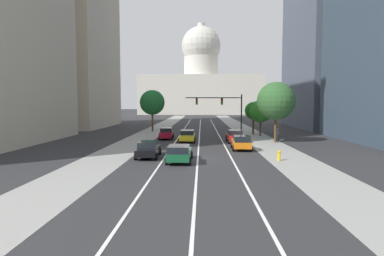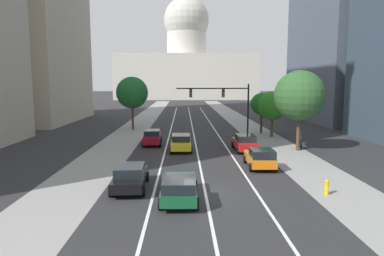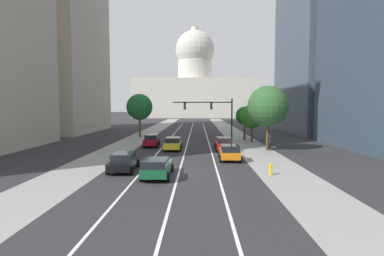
# 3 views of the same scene
# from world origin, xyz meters

# --- Properties ---
(ground_plane) EXTENTS (400.00, 400.00, 0.00)m
(ground_plane) POSITION_xyz_m (0.00, 40.00, 0.00)
(ground_plane) COLOR #2B2B2D
(sidewalk_left) EXTENTS (4.39, 130.00, 0.01)m
(sidewalk_left) POSITION_xyz_m (-8.25, 35.00, 0.01)
(sidewalk_left) COLOR gray
(sidewalk_left) RESTS_ON ground
(sidewalk_right) EXTENTS (4.39, 130.00, 0.01)m
(sidewalk_right) POSITION_xyz_m (8.25, 35.00, 0.01)
(sidewalk_right) COLOR gray
(sidewalk_right) RESTS_ON ground
(lane_stripe_left) EXTENTS (0.16, 90.00, 0.01)m
(lane_stripe_left) POSITION_xyz_m (-3.03, 25.00, 0.01)
(lane_stripe_left) COLOR white
(lane_stripe_left) RESTS_ON ground
(lane_stripe_center) EXTENTS (0.16, 90.00, 0.01)m
(lane_stripe_center) POSITION_xyz_m (0.00, 25.00, 0.01)
(lane_stripe_center) COLOR white
(lane_stripe_center) RESTS_ON ground
(lane_stripe_right) EXTENTS (0.16, 90.00, 0.01)m
(lane_stripe_right) POSITION_xyz_m (3.03, 25.00, 0.01)
(lane_stripe_right) COLOR white
(lane_stripe_right) RESTS_ON ground
(capitol_building) EXTENTS (54.14, 25.58, 41.03)m
(capitol_building) POSITION_xyz_m (0.00, 119.92, 13.41)
(capitol_building) COLOR beige
(capitol_building) RESTS_ON ground
(car_crimson) EXTENTS (2.06, 4.08, 1.56)m
(car_crimson) POSITION_xyz_m (-4.55, 15.92, 0.81)
(car_crimson) COLOR maroon
(car_crimson) RESTS_ON ground
(car_yellow) EXTENTS (2.08, 4.80, 1.49)m
(car_yellow) POSITION_xyz_m (-1.52, 13.06, 0.78)
(car_yellow) COLOR yellow
(car_yellow) RESTS_ON ground
(car_green) EXTENTS (2.11, 4.68, 1.50)m
(car_green) POSITION_xyz_m (-1.52, -1.36, 0.78)
(car_green) COLOR #14512D
(car_green) RESTS_ON ground
(car_black) EXTENTS (2.14, 4.59, 1.46)m
(car_black) POSITION_xyz_m (-4.54, 0.98, 0.77)
(car_black) COLOR black
(car_black) RESTS_ON ground
(car_red) EXTENTS (2.08, 4.51, 1.58)m
(car_red) POSITION_xyz_m (4.55, 12.42, 0.81)
(car_red) COLOR red
(car_red) RESTS_ON ground
(car_orange) EXTENTS (2.10, 4.06, 1.57)m
(car_orange) POSITION_xyz_m (4.54, 5.84, 0.81)
(car_orange) COLOR orange
(car_orange) RESTS_ON ground
(traffic_signal_mast) EXTENTS (8.57, 0.39, 6.29)m
(traffic_signal_mast) POSITION_xyz_m (3.58, 20.78, 4.55)
(traffic_signal_mast) COLOR black
(traffic_signal_mast) RESTS_ON ground
(fire_hydrant) EXTENTS (0.26, 0.35, 0.91)m
(fire_hydrant) POSITION_xyz_m (7.01, -0.45, 0.46)
(fire_hydrant) COLOR yellow
(fire_hydrant) RESTS_ON ground
(cyclist) EXTENTS (0.38, 1.70, 1.72)m
(cyclist) POSITION_xyz_m (10.11, 13.39, 0.85)
(cyclist) COLOR black
(cyclist) RESTS_ON ground
(street_tree_mid_left) EXTENTS (4.34, 4.34, 7.25)m
(street_tree_mid_left) POSITION_xyz_m (-8.28, 27.77, 5.07)
(street_tree_mid_left) COLOR #51381E
(street_tree_mid_left) RESTS_ON ground
(street_tree_far_right) EXTENTS (2.81, 2.81, 5.16)m
(street_tree_far_right) POSITION_xyz_m (8.67, 23.88, 3.73)
(street_tree_far_right) COLOR #51381E
(street_tree_far_right) RESTS_ON ground
(street_tree_near_right) EXTENTS (4.76, 4.76, 7.62)m
(street_tree_near_right) POSITION_xyz_m (9.65, 12.59, 5.23)
(street_tree_near_right) COLOR #51381E
(street_tree_near_right) RESTS_ON ground
(street_tree_mid_right) EXTENTS (3.42, 3.42, 5.44)m
(street_tree_mid_right) POSITION_xyz_m (9.28, 20.94, 3.71)
(street_tree_mid_right) COLOR #51381E
(street_tree_mid_right) RESTS_ON ground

